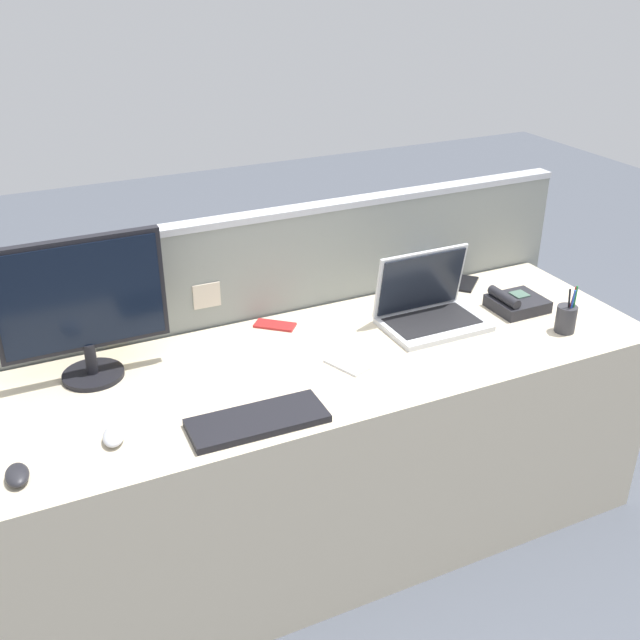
# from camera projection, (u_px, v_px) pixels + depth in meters

# --- Properties ---
(ground_plane) EXTENTS (10.00, 10.00, 0.00)m
(ground_plane) POSITION_uv_depth(u_px,v_px,m) (326.00, 532.00, 2.83)
(ground_plane) COLOR #4C515B
(desk) EXTENTS (2.30, 0.74, 0.76)m
(desk) POSITION_uv_depth(u_px,v_px,m) (326.00, 450.00, 2.66)
(desk) COLOR beige
(desk) RESTS_ON ground_plane
(cubicle_divider) EXTENTS (2.42, 0.08, 1.15)m
(cubicle_divider) POSITION_uv_depth(u_px,v_px,m) (280.00, 351.00, 2.90)
(cubicle_divider) COLOR gray
(cubicle_divider) RESTS_ON ground_plane
(desktop_monitor) EXTENTS (0.51, 0.19, 0.46)m
(desktop_monitor) POSITION_uv_depth(u_px,v_px,m) (82.00, 303.00, 2.27)
(desktop_monitor) COLOR black
(desktop_monitor) RESTS_ON desk
(laptop) EXTENTS (0.36, 0.25, 0.26)m
(laptop) POSITION_uv_depth(u_px,v_px,m) (428.00, 306.00, 2.69)
(laptop) COLOR silver
(laptop) RESTS_ON desk
(desk_phone) EXTENTS (0.19, 0.17, 0.08)m
(desk_phone) POSITION_uv_depth(u_px,v_px,m) (516.00, 303.00, 2.80)
(desk_phone) COLOR #232328
(desk_phone) RESTS_ON desk
(keyboard_main) EXTENTS (0.40, 0.17, 0.02)m
(keyboard_main) POSITION_uv_depth(u_px,v_px,m) (258.00, 421.00, 2.15)
(keyboard_main) COLOR black
(keyboard_main) RESTS_ON desk
(computer_mouse_right_hand) EXTENTS (0.08, 0.11, 0.03)m
(computer_mouse_right_hand) POSITION_uv_depth(u_px,v_px,m) (114.00, 436.00, 2.07)
(computer_mouse_right_hand) COLOR #B2B5BC
(computer_mouse_right_hand) RESTS_ON desk
(computer_mouse_left_hand) EXTENTS (0.06, 0.10, 0.03)m
(computer_mouse_left_hand) POSITION_uv_depth(u_px,v_px,m) (17.00, 475.00, 1.92)
(computer_mouse_left_hand) COLOR #232328
(computer_mouse_left_hand) RESTS_ON desk
(pen_cup) EXTENTS (0.07, 0.07, 0.18)m
(pen_cup) POSITION_uv_depth(u_px,v_px,m) (566.00, 318.00, 2.64)
(pen_cup) COLOR #333338
(pen_cup) RESTS_ON desk
(cell_phone_white_slab) EXTENTS (0.12, 0.16, 0.01)m
(cell_phone_white_slab) POSITION_uv_depth(u_px,v_px,m) (347.00, 364.00, 2.44)
(cell_phone_white_slab) COLOR silver
(cell_phone_white_slab) RESTS_ON desk
(cell_phone_black_slab) EXTENTS (0.16, 0.15, 0.01)m
(cell_phone_black_slab) POSITION_uv_depth(u_px,v_px,m) (466.00, 284.00, 3.02)
(cell_phone_black_slab) COLOR black
(cell_phone_black_slab) RESTS_ON desk
(cell_phone_red_case) EXTENTS (0.15, 0.14, 0.01)m
(cell_phone_red_case) POSITION_uv_depth(u_px,v_px,m) (275.00, 325.00, 2.69)
(cell_phone_red_case) COLOR #B22323
(cell_phone_red_case) RESTS_ON desk
(coffee_mug) EXTENTS (0.12, 0.08, 0.09)m
(coffee_mug) POSITION_uv_depth(u_px,v_px,m) (433.00, 281.00, 2.94)
(coffee_mug) COLOR blue
(coffee_mug) RESTS_ON desk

